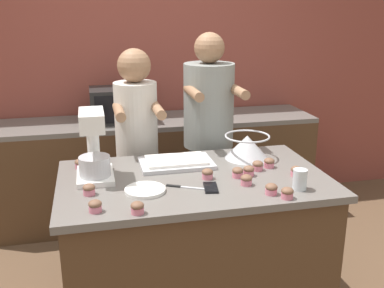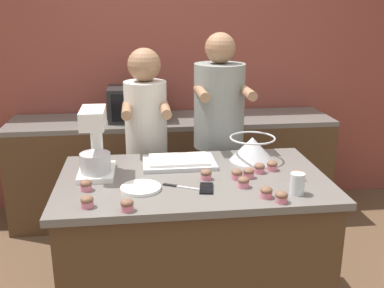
% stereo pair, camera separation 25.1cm
% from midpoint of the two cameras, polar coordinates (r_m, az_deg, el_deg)
% --- Properties ---
extents(back_wall, '(10.00, 0.06, 2.70)m').
position_cam_midpoint_polar(back_wall, '(4.19, -1.26, 10.25)').
color(back_wall, brown).
rests_on(back_wall, ground_plane).
extents(island_counter, '(1.50, 0.90, 0.93)m').
position_cam_midpoint_polar(island_counter, '(2.73, 2.82, -13.33)').
color(island_counter, '#4C331E').
rests_on(island_counter, ground_plane).
extents(back_counter, '(2.80, 0.60, 0.91)m').
position_cam_midpoint_polar(back_counter, '(4.06, -0.68, -3.00)').
color(back_counter, '#4C331E').
rests_on(back_counter, ground_plane).
extents(person_left, '(0.31, 0.49, 1.59)m').
position_cam_midpoint_polar(person_left, '(3.18, -3.50, -1.15)').
color(person_left, '#33384C').
rests_on(person_left, ground_plane).
extents(person_right, '(0.37, 0.52, 1.68)m').
position_cam_midpoint_polar(person_right, '(3.25, 5.60, -0.35)').
color(person_right, '#33384C').
rests_on(person_right, ground_plane).
extents(stand_mixer, '(0.20, 0.30, 0.39)m').
position_cam_midpoint_polar(stand_mixer, '(2.54, -9.47, -0.33)').
color(stand_mixer, white).
rests_on(stand_mixer, island_counter).
extents(mixing_bowl, '(0.28, 0.28, 0.15)m').
position_cam_midpoint_polar(mixing_bowl, '(2.82, 10.19, -0.53)').
color(mixing_bowl, '#BCBCC1').
rests_on(mixing_bowl, island_counter).
extents(baking_tray, '(0.44, 0.28, 0.04)m').
position_cam_midpoint_polar(baking_tray, '(2.71, 0.99, -2.31)').
color(baking_tray, '#BCBCC1').
rests_on(baking_tray, island_counter).
extents(microwave_oven, '(0.48, 0.35, 0.28)m').
position_cam_midpoint_polar(microwave_oven, '(3.87, -5.20, 5.15)').
color(microwave_oven, black).
rests_on(microwave_oven, back_counter).
extents(cell_phone, '(0.09, 0.15, 0.01)m').
position_cam_midpoint_polar(cell_phone, '(2.37, 4.90, -5.67)').
color(cell_phone, black).
rests_on(cell_phone, island_counter).
extents(drinking_glass, '(0.07, 0.07, 0.11)m').
position_cam_midpoint_polar(drinking_glass, '(2.38, 16.21, -4.93)').
color(drinking_glass, silver).
rests_on(drinking_glass, island_counter).
extents(small_plate, '(0.21, 0.21, 0.02)m').
position_cam_midpoint_polar(small_plate, '(2.36, -3.49, -5.67)').
color(small_plate, white).
rests_on(small_plate, island_counter).
extents(knife, '(0.20, 0.12, 0.01)m').
position_cam_midpoint_polar(knife, '(2.39, 1.44, -5.50)').
color(knife, '#BCBCC1').
rests_on(knife, island_counter).
extents(cupcake_0, '(0.06, 0.06, 0.06)m').
position_cam_midpoint_polar(cupcake_0, '(2.27, 14.45, -6.58)').
color(cupcake_0, '#D17084').
rests_on(cupcake_0, island_counter).
extents(cupcake_1, '(0.06, 0.06, 0.06)m').
position_cam_midpoint_polar(cupcake_1, '(2.76, -10.93, -2.03)').
color(cupcake_1, '#D17084').
rests_on(cupcake_1, island_counter).
extents(cupcake_2, '(0.06, 0.06, 0.06)m').
position_cam_midpoint_polar(cupcake_2, '(2.57, 16.01, -3.86)').
color(cupcake_2, '#D17084').
rests_on(cupcake_2, island_counter).
extents(cupcake_3, '(0.06, 0.06, 0.06)m').
position_cam_midpoint_polar(cupcake_3, '(2.18, -9.98, -7.27)').
color(cupcake_3, '#D17084').
rests_on(cupcake_3, island_counter).
extents(cupcake_4, '(0.06, 0.06, 0.06)m').
position_cam_midpoint_polar(cupcake_4, '(2.54, 10.04, -3.67)').
color(cupcake_4, '#D17084').
rests_on(cupcake_4, island_counter).
extents(cupcake_5, '(0.06, 0.06, 0.06)m').
position_cam_midpoint_polar(cupcake_5, '(2.51, 8.59, -3.84)').
color(cupcake_5, '#D17084').
rests_on(cupcake_5, island_counter).
extents(cupcake_6, '(0.06, 0.06, 0.06)m').
position_cam_midpoint_polar(cupcake_6, '(2.41, 9.54, -4.82)').
color(cupcake_6, '#D17084').
rests_on(cupcake_6, island_counter).
extents(cupcake_7, '(0.06, 0.06, 0.06)m').
position_cam_midpoint_polar(cupcake_7, '(2.37, -10.38, -5.21)').
color(cupcake_7, '#D17084').
rests_on(cupcake_7, island_counter).
extents(cupcake_8, '(0.06, 0.06, 0.06)m').
position_cam_midpoint_polar(cupcake_8, '(2.31, 12.52, -6.04)').
color(cupcake_8, '#D17084').
rests_on(cupcake_8, island_counter).
extents(cupcake_9, '(0.06, 0.06, 0.06)m').
position_cam_midpoint_polar(cupcake_9, '(2.12, -4.89, -7.79)').
color(cupcake_9, '#D17084').
rests_on(cupcake_9, island_counter).
extents(cupcake_10, '(0.06, 0.06, 0.06)m').
position_cam_midpoint_polar(cupcake_10, '(2.63, 11.29, -3.05)').
color(cupcake_10, '#D17084').
rests_on(cupcake_10, island_counter).
extents(cupcake_11, '(0.06, 0.06, 0.06)m').
position_cam_midpoint_polar(cupcake_11, '(2.49, 4.69, -3.91)').
color(cupcake_11, '#D17084').
rests_on(cupcake_11, island_counter).
extents(cupcake_12, '(0.06, 0.06, 0.06)m').
position_cam_midpoint_polar(cupcake_12, '(2.68, 12.80, -2.72)').
color(cupcake_12, '#D17084').
rests_on(cupcake_12, island_counter).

